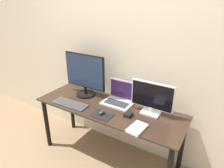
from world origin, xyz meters
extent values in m
cube|color=beige|center=(0.00, 0.67, 1.25)|extent=(7.00, 0.05, 2.50)
cube|color=#332319|center=(0.00, 0.30, 0.71)|extent=(1.74, 0.60, 0.02)
cylinder|color=black|center=(-0.81, 0.06, 0.35)|extent=(0.05, 0.05, 0.70)
cylinder|color=black|center=(-0.81, 0.55, 0.35)|extent=(0.05, 0.05, 0.70)
cylinder|color=black|center=(0.81, 0.55, 0.35)|extent=(0.05, 0.05, 0.70)
cylinder|color=black|center=(-0.42, 0.42, 0.73)|extent=(0.25, 0.25, 0.02)
cylinder|color=black|center=(-0.42, 0.42, 0.79)|extent=(0.04, 0.04, 0.10)
cube|color=black|center=(-0.42, 0.42, 1.04)|extent=(0.57, 0.02, 0.43)
cube|color=#1E2D4C|center=(-0.42, 0.41, 1.04)|extent=(0.55, 0.01, 0.41)
cube|color=silver|center=(0.46, 0.42, 0.73)|extent=(0.20, 0.14, 0.02)
cylinder|color=silver|center=(0.46, 0.42, 0.77)|extent=(0.04, 0.04, 0.06)
cube|color=silver|center=(0.46, 0.42, 0.94)|extent=(0.46, 0.02, 0.29)
cube|color=black|center=(0.46, 0.41, 0.94)|extent=(0.44, 0.01, 0.27)
cube|color=silver|center=(0.05, 0.42, 0.73)|extent=(0.35, 0.24, 0.02)
cube|color=#2D2D33|center=(0.05, 0.40, 0.74)|extent=(0.29, 0.13, 0.00)
cube|color=silver|center=(0.05, 0.54, 0.86)|extent=(0.35, 0.01, 0.24)
cube|color=#331947|center=(0.05, 0.53, 0.86)|extent=(0.31, 0.00, 0.21)
cube|color=#4C4C51|center=(-0.41, 0.12, 0.73)|extent=(0.44, 0.17, 0.02)
cube|color=#383838|center=(-0.41, 0.12, 0.74)|extent=(0.40, 0.14, 0.00)
cube|color=black|center=(0.04, 0.11, 0.72)|extent=(0.23, 0.16, 0.00)
ellipsoid|color=#333333|center=(0.02, 0.13, 0.75)|extent=(0.05, 0.07, 0.04)
cube|color=silver|center=(0.46, 0.09, 0.73)|extent=(0.15, 0.22, 0.02)
cube|color=white|center=(0.46, 0.09, 0.73)|extent=(0.15, 0.22, 0.02)
cube|color=black|center=(0.28, 0.25, 0.74)|extent=(0.07, 0.09, 0.04)
camera|label=1|loc=(1.08, -1.37, 1.87)|focal=32.00mm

